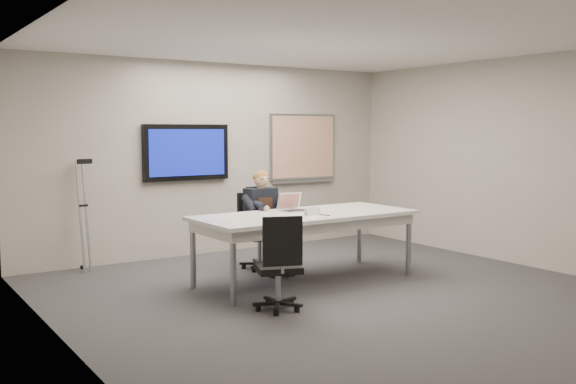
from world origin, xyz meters
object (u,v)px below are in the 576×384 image
office_chair_far (258,245)px  seated_person (267,231)px  conference_table (305,221)px  laptop (293,207)px  office_chair_near (279,281)px

office_chair_far → seated_person: size_ratio=0.77×
conference_table → laptop: (-0.01, 0.24, 0.15)m
office_chair_far → laptop: bearing=-86.6°
seated_person → laptop: seated_person is taller
office_chair_near → laptop: (0.94, 1.13, 0.58)m
conference_table → seated_person: bearing=96.6°
office_chair_far → laptop: laptop is taller
seated_person → laptop: (0.07, -0.47, 0.36)m
office_chair_near → seated_person: seated_person is taller
office_chair_far → office_chair_near: bearing=-117.8°
laptop → seated_person: bearing=102.8°
conference_table → office_chair_far: 1.05m
conference_table → office_chair_far: office_chair_far is taller
conference_table → office_chair_far: bearing=95.0°
office_chair_near → seated_person: 1.83m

